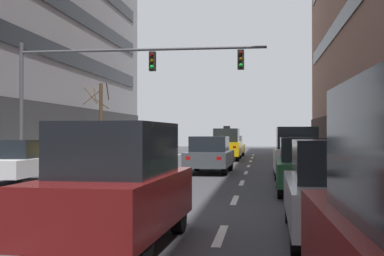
% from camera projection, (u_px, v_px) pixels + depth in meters
% --- Properties ---
extents(ground_plane, '(120.00, 120.00, 0.00)m').
position_uv_depth(ground_plane, '(101.00, 208.00, 12.76)').
color(ground_plane, '#38383D').
extents(lane_stripe_l1_s4, '(0.16, 2.00, 0.01)m').
position_uv_depth(lane_stripe_l1_s4, '(17.00, 196.00, 15.18)').
color(lane_stripe_l1_s4, silver).
rests_on(lane_stripe_l1_s4, ground).
extents(lane_stripe_l1_s5, '(0.16, 2.00, 0.01)m').
position_uv_depth(lane_stripe_l1_s5, '(77.00, 181.00, 20.13)').
color(lane_stripe_l1_s5, silver).
rests_on(lane_stripe_l1_s5, ground).
extents(lane_stripe_l1_s6, '(0.16, 2.00, 0.01)m').
position_uv_depth(lane_stripe_l1_s6, '(114.00, 171.00, 25.09)').
color(lane_stripe_l1_s6, silver).
rests_on(lane_stripe_l1_s6, ground).
extents(lane_stripe_l1_s7, '(0.16, 2.00, 0.01)m').
position_uv_depth(lane_stripe_l1_s7, '(138.00, 165.00, 30.04)').
color(lane_stripe_l1_s7, silver).
rests_on(lane_stripe_l1_s7, ground).
extents(lane_stripe_l1_s8, '(0.16, 2.00, 0.01)m').
position_uv_depth(lane_stripe_l1_s8, '(156.00, 161.00, 35.00)').
color(lane_stripe_l1_s8, silver).
rests_on(lane_stripe_l1_s8, ground).
extents(lane_stripe_l1_s9, '(0.16, 2.00, 0.01)m').
position_uv_depth(lane_stripe_l1_s9, '(169.00, 157.00, 39.95)').
color(lane_stripe_l1_s9, silver).
rests_on(lane_stripe_l1_s9, ground).
extents(lane_stripe_l1_s10, '(0.16, 2.00, 0.01)m').
position_uv_depth(lane_stripe_l1_s10, '(179.00, 155.00, 44.90)').
color(lane_stripe_l1_s10, silver).
rests_on(lane_stripe_l1_s10, ground).
extents(lane_stripe_l2_s3, '(0.16, 2.00, 0.01)m').
position_uv_depth(lane_stripe_l2_s3, '(52.00, 231.00, 9.79)').
color(lane_stripe_l2_s3, silver).
rests_on(lane_stripe_l2_s3, ground).
extents(lane_stripe_l2_s4, '(0.16, 2.00, 0.01)m').
position_uv_depth(lane_stripe_l2_s4, '(123.00, 198.00, 14.75)').
color(lane_stripe_l2_s4, silver).
rests_on(lane_stripe_l2_s4, ground).
extents(lane_stripe_l2_s5, '(0.16, 2.00, 0.01)m').
position_uv_depth(lane_stripe_l2_s5, '(158.00, 182.00, 19.70)').
color(lane_stripe_l2_s5, silver).
rests_on(lane_stripe_l2_s5, ground).
extents(lane_stripe_l2_s6, '(0.16, 2.00, 0.01)m').
position_uv_depth(lane_stripe_l2_s6, '(179.00, 172.00, 24.65)').
color(lane_stripe_l2_s6, silver).
rests_on(lane_stripe_l2_s6, ground).
extents(lane_stripe_l2_s7, '(0.16, 2.00, 0.01)m').
position_uv_depth(lane_stripe_l2_s7, '(193.00, 165.00, 29.61)').
color(lane_stripe_l2_s7, silver).
rests_on(lane_stripe_l2_s7, ground).
extents(lane_stripe_l2_s8, '(0.16, 2.00, 0.01)m').
position_uv_depth(lane_stripe_l2_s8, '(202.00, 161.00, 34.56)').
color(lane_stripe_l2_s8, silver).
rests_on(lane_stripe_l2_s8, ground).
extents(lane_stripe_l2_s9, '(0.16, 2.00, 0.01)m').
position_uv_depth(lane_stripe_l2_s9, '(210.00, 157.00, 39.52)').
color(lane_stripe_l2_s9, silver).
rests_on(lane_stripe_l2_s9, ground).
extents(lane_stripe_l2_s10, '(0.16, 2.00, 0.01)m').
position_uv_depth(lane_stripe_l2_s10, '(216.00, 155.00, 44.47)').
color(lane_stripe_l2_s10, silver).
rests_on(lane_stripe_l2_s10, ground).
extents(lane_stripe_l3_s3, '(0.16, 2.00, 0.01)m').
position_uv_depth(lane_stripe_l3_s3, '(221.00, 235.00, 9.36)').
color(lane_stripe_l3_s3, silver).
rests_on(lane_stripe_l3_s3, ground).
extents(lane_stripe_l3_s4, '(0.16, 2.00, 0.01)m').
position_uv_depth(lane_stripe_l3_s4, '(235.00, 200.00, 14.31)').
color(lane_stripe_l3_s4, silver).
rests_on(lane_stripe_l3_s4, ground).
extents(lane_stripe_l3_s5, '(0.16, 2.00, 0.01)m').
position_uv_depth(lane_stripe_l3_s5, '(242.00, 183.00, 19.27)').
color(lane_stripe_l3_s5, silver).
rests_on(lane_stripe_l3_s5, ground).
extents(lane_stripe_l3_s6, '(0.16, 2.00, 0.01)m').
position_uv_depth(lane_stripe_l3_s6, '(246.00, 173.00, 24.22)').
color(lane_stripe_l3_s6, silver).
rests_on(lane_stripe_l3_s6, ground).
extents(lane_stripe_l3_s7, '(0.16, 2.00, 0.01)m').
position_uv_depth(lane_stripe_l3_s7, '(249.00, 166.00, 29.18)').
color(lane_stripe_l3_s7, silver).
rests_on(lane_stripe_l3_s7, ground).
extents(lane_stripe_l3_s8, '(0.16, 2.00, 0.01)m').
position_uv_depth(lane_stripe_l3_s8, '(251.00, 161.00, 34.13)').
color(lane_stripe_l3_s8, silver).
rests_on(lane_stripe_l3_s8, ground).
extents(lane_stripe_l3_s9, '(0.16, 2.00, 0.01)m').
position_uv_depth(lane_stripe_l3_s9, '(252.00, 158.00, 39.09)').
color(lane_stripe_l3_s9, silver).
rests_on(lane_stripe_l3_s9, ground).
extents(lane_stripe_l3_s10, '(0.16, 2.00, 0.01)m').
position_uv_depth(lane_stripe_l3_s10, '(253.00, 155.00, 44.04)').
color(lane_stripe_l3_s10, silver).
rests_on(lane_stripe_l3_s10, ground).
extents(car_driving_0, '(1.91, 4.27, 2.03)m').
position_uv_depth(car_driving_0, '(117.00, 185.00, 8.45)').
color(car_driving_0, black).
rests_on(car_driving_0, ground).
extents(car_driving_1, '(1.94, 4.36, 1.61)m').
position_uv_depth(car_driving_1, '(18.00, 162.00, 18.98)').
color(car_driving_1, black).
rests_on(car_driving_1, ground).
extents(taxi_driving_2, '(2.02, 4.50, 1.85)m').
position_uv_depth(taxi_driving_2, '(231.00, 146.00, 40.79)').
color(taxi_driving_2, black).
rests_on(taxi_driving_2, ground).
extents(taxi_driving_3, '(1.91, 4.51, 2.36)m').
position_uv_depth(taxi_driving_3, '(227.00, 144.00, 35.53)').
color(taxi_driving_3, black).
rests_on(taxi_driving_3, ground).
extents(car_driving_4, '(2.03, 4.62, 1.71)m').
position_uv_depth(car_driving_4, '(210.00, 155.00, 24.15)').
color(car_driving_4, black).
rests_on(car_driving_4, ground).
extents(car_parked_1, '(2.03, 4.68, 1.74)m').
position_uv_depth(car_parked_1, '(343.00, 190.00, 9.03)').
color(car_parked_1, black).
rests_on(car_parked_1, ground).
extents(car_parked_2, '(2.01, 4.64, 1.73)m').
position_uv_depth(car_parked_2, '(308.00, 166.00, 15.86)').
color(car_parked_2, black).
rests_on(car_parked_2, ground).
extents(car_parked_3, '(1.85, 4.39, 2.12)m').
position_uv_depth(car_parked_3, '(296.00, 153.00, 21.42)').
color(car_parked_3, black).
rests_on(car_parked_3, ground).
extents(traffic_signal_0, '(11.08, 0.35, 5.82)m').
position_uv_depth(traffic_signal_0, '(109.00, 75.00, 22.72)').
color(traffic_signal_0, '#4C4C51').
rests_on(traffic_signal_0, sidewalk_left).
extents(street_tree_1, '(1.99, 2.43, 5.29)m').
position_uv_depth(street_tree_1, '(100.00, 118.00, 36.69)').
color(street_tree_1, '#4C3823').
rests_on(street_tree_1, sidewalk_left).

